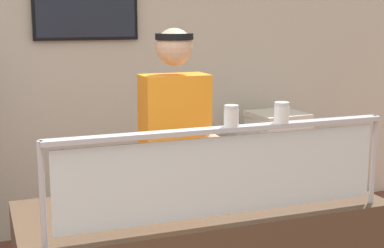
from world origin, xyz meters
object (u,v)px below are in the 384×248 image
pepper_flake_shaker (282,114)px  pizza_tray (203,196)px  pizza_server (203,193)px  worker_figure (176,160)px  parmesan_shaker (231,117)px  pizza_box_stack (278,123)px

pepper_flake_shaker → pizza_tray: bearing=124.5°
pepper_flake_shaker → pizza_server: bearing=126.8°
pizza_tray → worker_figure: worker_figure is taller
pizza_server → pepper_flake_shaker: size_ratio=3.11×
pizza_server → worker_figure: 0.59m
parmesan_shaker → pepper_flake_shaker: bearing=0.0°
pizza_server → parmesan_shaker: bearing=-90.5°
pepper_flake_shaker → worker_figure: bearing=100.7°
parmesan_shaker → worker_figure: 0.99m
pizza_server → pizza_box_stack: 2.27m
pizza_tray → parmesan_shaker: size_ratio=4.53×
pizza_tray → pepper_flake_shaker: bearing=-55.5°
pizza_tray → pepper_flake_shaker: 0.60m
pizza_tray → pizza_box_stack: size_ratio=0.89×
pizza_server → parmesan_shaker: (-0.00, -0.32, 0.42)m
pizza_tray → pizza_box_stack: bearing=51.5°
worker_figure → pizza_box_stack: worker_figure is taller
pizza_server → parmesan_shaker: 0.53m
pizza_tray → worker_figure: bearing=84.0°
worker_figure → parmesan_shaker: bearing=-94.3°
pizza_server → worker_figure: size_ratio=0.16×
pizza_server → pizza_box_stack: size_ratio=0.61×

